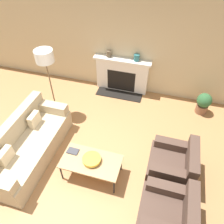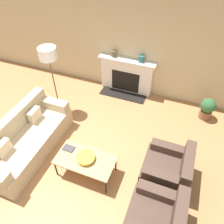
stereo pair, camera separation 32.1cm
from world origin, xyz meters
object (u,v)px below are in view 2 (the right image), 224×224
at_px(armchair_near, 157,218).
at_px(floor_lamp, 49,58).
at_px(fireplace, 126,76).
at_px(bowl, 86,158).
at_px(coffee_table, 85,160).
at_px(mantel_vase_center_left, 141,59).
at_px(couch, 27,140).
at_px(armchair_far, 168,169).
at_px(mantel_vase_left, 114,54).
at_px(book, 69,148).
at_px(potted_plant, 207,108).

height_order(armchair_near, floor_lamp, floor_lamp).
distance_m(fireplace, bowl, 2.92).
distance_m(armchair_near, coffee_table, 1.61).
relative_size(fireplace, coffee_table, 1.39).
height_order(floor_lamp, mantel_vase_center_left, floor_lamp).
bearing_deg(coffee_table, bowl, 26.23).
bearing_deg(couch, mantel_vase_center_left, -30.23).
height_order(couch, armchair_far, couch).
height_order(couch, mantel_vase_center_left, mantel_vase_center_left).
relative_size(fireplace, floor_lamp, 0.90).
bearing_deg(armchair_far, mantel_vase_left, -140.15).
height_order(fireplace, mantel_vase_left, mantel_vase_left).
bearing_deg(bowl, mantel_vase_left, 100.66).
distance_m(armchair_near, book, 2.05).
height_order(mantel_vase_left, potted_plant, mantel_vase_left).
xyz_separation_m(floor_lamp, mantel_vase_center_left, (1.79, 1.43, -0.40)).
bearing_deg(mantel_vase_center_left, armchair_far, -62.34).
distance_m(floor_lamp, potted_plant, 4.00).
distance_m(fireplace, mantel_vase_left, 0.72).
height_order(couch, potted_plant, couch).
xyz_separation_m(floor_lamp, mantel_vase_left, (1.02, 1.43, -0.40)).
bearing_deg(fireplace, armchair_near, -64.08).
xyz_separation_m(couch, armchair_far, (2.97, 0.40, -0.03)).
height_order(armchair_far, mantel_vase_left, mantel_vase_left).
xyz_separation_m(fireplace, couch, (-1.30, -2.86, -0.17)).
bearing_deg(fireplace, floor_lamp, -134.99).
height_order(armchair_far, potted_plant, armchair_far).
distance_m(couch, mantel_vase_center_left, 3.42).
height_order(couch, book, couch).
xyz_separation_m(couch, bowl, (1.46, -0.06, 0.17)).
height_order(armchair_near, book, armchair_near).
xyz_separation_m(bowl, potted_plant, (2.10, 2.55, -0.18)).
xyz_separation_m(armchair_near, mantel_vase_left, (-2.06, 3.46, 0.81)).
distance_m(coffee_table, bowl, 0.08).
height_order(fireplace, potted_plant, fireplace).
bearing_deg(coffee_table, armchair_near, -18.66).
height_order(armchair_far, coffee_table, armchair_far).
bearing_deg(couch, fireplace, -24.44).
bearing_deg(fireplace, armchair_far, -55.78).
relative_size(fireplace, armchair_near, 1.85).
height_order(couch, bowl, couch).
distance_m(armchair_near, potted_plant, 3.13).
relative_size(book, mantel_vase_left, 1.33).
xyz_separation_m(armchair_far, mantel_vase_center_left, (-1.30, 2.47, 0.81)).
xyz_separation_m(fireplace, coffee_table, (0.15, -2.93, -0.08)).
bearing_deg(armchair_far, mantel_vase_center_left, -152.34).
bearing_deg(coffee_table, floor_lamp, 135.94).
xyz_separation_m(fireplace, armchair_near, (1.67, -3.44, -0.20)).
xyz_separation_m(bowl, mantel_vase_center_left, (0.22, 2.94, 0.61)).
xyz_separation_m(armchair_near, potted_plant, (0.59, 3.07, 0.02)).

